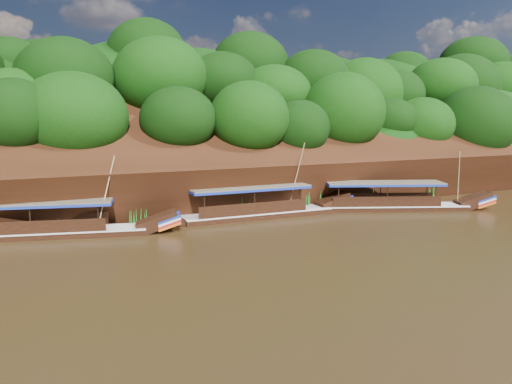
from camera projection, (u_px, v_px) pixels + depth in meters
ground at (302, 247)px, 28.17m from camera, size 160.00×160.00×0.00m
riverbank at (180, 173)px, 48.09m from camera, size 120.00×30.06×19.40m
boat_0 at (401, 204)px, 39.29m from camera, size 13.39×7.05×5.10m
boat_1 at (267, 210)px, 36.62m from camera, size 13.56×2.68×5.86m
boat_2 at (60, 228)px, 30.62m from camera, size 14.00×5.16×5.29m
reeds at (192, 208)px, 35.03m from camera, size 49.45×2.37×2.15m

